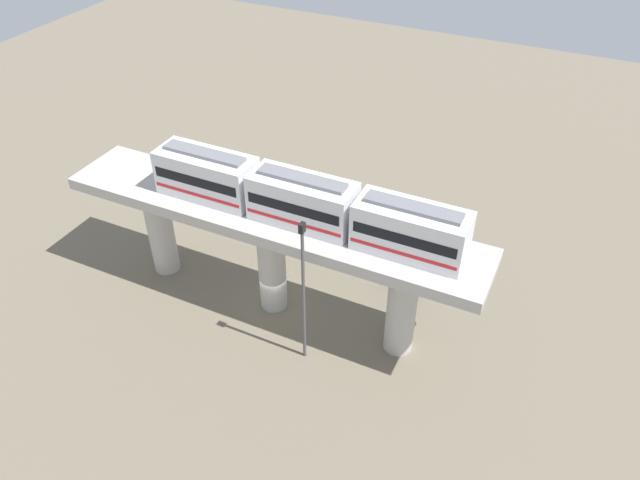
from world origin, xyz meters
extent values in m
plane|color=#706654|center=(0.00, 0.00, 0.00)|extent=(120.00, 120.00, 0.00)
cylinder|color=#B7B2AA|center=(0.00, -9.38, 3.67)|extent=(1.90, 1.90, 7.35)
cylinder|color=#B7B2AA|center=(0.00, 0.00, 3.67)|extent=(1.90, 1.90, 7.35)
cylinder|color=#B7B2AA|center=(0.00, 9.38, 3.67)|extent=(1.90, 1.90, 7.35)
cube|color=#B7B2AA|center=(0.00, 0.00, 7.75)|extent=(5.20, 28.85, 0.80)
cube|color=silver|center=(0.00, -9.40, 9.65)|extent=(2.60, 6.60, 3.00)
cube|color=black|center=(0.00, -9.40, 9.90)|extent=(2.64, 6.07, 0.70)
cube|color=red|center=(0.00, -9.40, 8.90)|extent=(2.64, 6.34, 0.24)
cube|color=slate|center=(0.00, -9.40, 11.27)|extent=(1.10, 5.61, 0.24)
cube|color=silver|center=(0.00, -2.45, 9.65)|extent=(2.60, 6.60, 3.00)
cube|color=black|center=(0.00, -2.45, 9.90)|extent=(2.64, 6.07, 0.70)
cube|color=red|center=(0.00, -2.45, 8.90)|extent=(2.64, 6.34, 0.24)
cube|color=slate|center=(0.00, -2.45, 11.27)|extent=(1.10, 5.61, 0.24)
cube|color=silver|center=(0.00, 4.50, 9.65)|extent=(2.60, 6.60, 3.00)
cube|color=black|center=(0.00, 4.50, 9.90)|extent=(2.64, 6.07, 0.70)
cube|color=red|center=(0.00, 4.50, 8.90)|extent=(2.64, 6.34, 0.24)
cube|color=slate|center=(0.00, 4.50, 11.27)|extent=(1.10, 5.61, 0.24)
cube|color=#284CB7|center=(6.56, -7.77, 0.50)|extent=(2.41, 4.42, 1.00)
cube|color=black|center=(6.56, -7.62, 1.38)|extent=(1.96, 2.52, 0.76)
cube|color=#B2B5BA|center=(9.18, 7.31, 0.50)|extent=(1.82, 4.21, 1.00)
cube|color=black|center=(9.18, 7.46, 1.38)|extent=(1.65, 2.31, 0.76)
cylinder|color=brown|center=(7.01, -2.04, 1.50)|extent=(0.36, 0.36, 3.01)
sphere|color=#38843D|center=(7.01, -2.04, 3.80)|extent=(2.86, 2.86, 2.86)
cylinder|color=#4C4C51|center=(-3.40, -4.17, 5.07)|extent=(0.20, 0.20, 10.15)
cube|color=black|center=(-3.40, -4.17, 10.45)|extent=(0.44, 0.28, 0.60)
camera|label=1|loc=(-27.50, -16.78, 30.72)|focal=34.44mm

